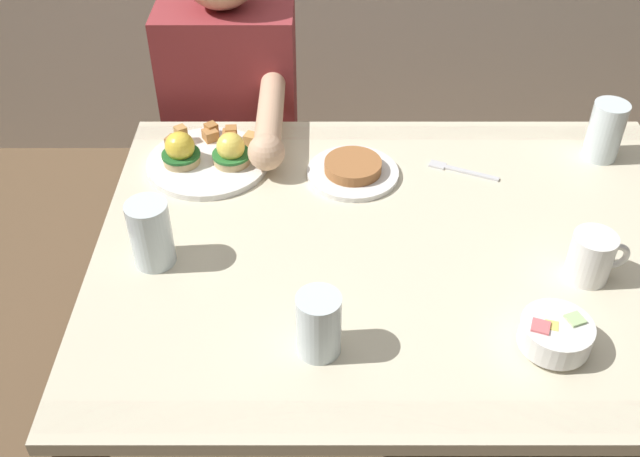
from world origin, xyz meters
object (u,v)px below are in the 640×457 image
(fruit_bowl, at_px, (555,334))
(coffee_mug, at_px, (592,255))
(eggs_benedict_plate, at_px, (207,155))
(water_glass_extra, at_px, (604,135))
(diner_person, at_px, (233,121))
(dining_table, at_px, (401,284))
(side_plate, at_px, (353,170))
(fork, at_px, (459,170))
(water_glass_far, at_px, (319,327))
(water_glass_near, at_px, (151,237))

(fruit_bowl, distance_m, coffee_mug, 0.20)
(eggs_benedict_plate, height_order, water_glass_extra, water_glass_extra)
(diner_person, bearing_deg, dining_table, -56.58)
(fruit_bowl, bearing_deg, side_plate, 122.85)
(eggs_benedict_plate, xyz_separation_m, water_glass_extra, (0.88, 0.03, 0.03))
(side_plate, bearing_deg, diner_person, 129.14)
(eggs_benedict_plate, bearing_deg, diner_person, 86.88)
(eggs_benedict_plate, bearing_deg, dining_table, -33.10)
(fruit_bowl, xyz_separation_m, diner_person, (-0.62, 0.86, -0.12))
(water_glass_extra, bearing_deg, fork, -169.86)
(dining_table, relative_size, side_plate, 6.00)
(fruit_bowl, distance_m, fork, 0.51)
(eggs_benedict_plate, distance_m, diner_person, 0.35)
(dining_table, height_order, fork, fork)
(fruit_bowl, xyz_separation_m, water_glass_far, (-0.39, -0.00, 0.02))
(eggs_benedict_plate, height_order, water_glass_far, water_glass_far)
(water_glass_extra, height_order, side_plate, water_glass_extra)
(dining_table, relative_size, eggs_benedict_plate, 4.44)
(water_glass_near, bearing_deg, diner_person, 82.98)
(dining_table, distance_m, coffee_mug, 0.37)
(water_glass_near, bearing_deg, eggs_benedict_plate, 78.97)
(fruit_bowl, xyz_separation_m, water_glass_extra, (0.24, 0.56, 0.03))
(fruit_bowl, bearing_deg, dining_table, 130.47)
(side_plate, xyz_separation_m, diner_person, (-0.30, 0.37, -0.10))
(fruit_bowl, relative_size, fork, 0.81)
(fruit_bowl, bearing_deg, water_glass_near, 163.01)
(water_glass_far, distance_m, side_plate, 0.50)
(water_glass_far, distance_m, water_glass_extra, 0.85)
(water_glass_near, height_order, diner_person, diner_person)
(fork, bearing_deg, side_plate, -176.13)
(fruit_bowl, bearing_deg, coffee_mug, 58.54)
(water_glass_near, distance_m, water_glass_far, 0.38)
(fruit_bowl, bearing_deg, water_glass_far, -179.28)
(eggs_benedict_plate, relative_size, water_glass_far, 2.28)
(eggs_benedict_plate, bearing_deg, fork, -2.58)
(side_plate, bearing_deg, water_glass_extra, 7.53)
(eggs_benedict_plate, xyz_separation_m, fruit_bowl, (0.64, -0.53, 0.01))
(water_glass_near, relative_size, water_glass_far, 1.13)
(water_glass_extra, bearing_deg, eggs_benedict_plate, -177.86)
(fruit_bowl, height_order, water_glass_far, water_glass_far)
(side_plate, bearing_deg, eggs_benedict_plate, 172.74)
(fork, xyz_separation_m, water_glass_far, (-0.31, -0.51, 0.05))
(coffee_mug, xyz_separation_m, diner_person, (-0.72, 0.69, -0.14))
(dining_table, distance_m, water_glass_near, 0.51)
(fork, relative_size, diner_person, 0.13)
(fork, distance_m, diner_person, 0.65)
(fork, xyz_separation_m, water_glass_extra, (0.32, 0.06, 0.05))
(water_glass_far, height_order, water_glass_extra, water_glass_extra)
(eggs_benedict_plate, bearing_deg, fruit_bowl, -39.80)
(eggs_benedict_plate, relative_size, water_glass_extra, 2.02)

